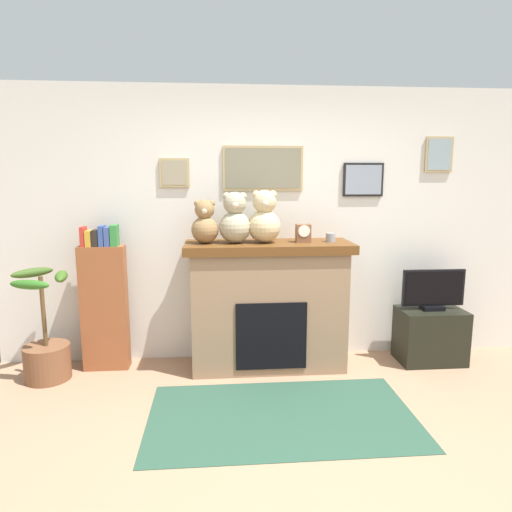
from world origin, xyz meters
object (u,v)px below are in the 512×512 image
potted_plant (46,349)px  teddy_bear_tan (205,224)px  candle_jar (331,237)px  teddy_bear_cream (264,219)px  teddy_bear_brown (235,220)px  fireplace (268,305)px  bookshelf (104,303)px  mantel_clock (303,233)px  television (433,290)px  tv_stand (430,335)px

potted_plant → teddy_bear_tan: size_ratio=2.51×
candle_jar → teddy_bear_cream: 0.63m
teddy_bear_brown → teddy_bear_cream: 0.26m
candle_jar → fireplace: bearing=178.2°
bookshelf → mantel_clock: bearing=-2.7°
television → teddy_bear_tan: bearing=179.6°
fireplace → teddy_bear_brown: teddy_bear_brown is taller
potted_plant → teddy_bear_cream: size_ratio=2.07×
television → mantel_clock: (-1.26, 0.01, 0.56)m
potted_plant → television: 3.57m
bookshelf → television: size_ratio=2.24×
potted_plant → fireplace: bearing=3.9°
potted_plant → teddy_bear_cream: (1.93, 0.11, 1.11)m
television → teddy_bear_cream: 1.75m
teddy_bear_brown → fireplace: bearing=3.5°
candle_jar → teddy_bear_brown: bearing=-180.0°
bookshelf → fireplace: bearing=-2.6°
tv_stand → mantel_clock: bearing=179.4°
fireplace → bookshelf: bookshelf is taller
mantel_clock → teddy_bear_cream: teddy_bear_cream is taller
potted_plant → teddy_bear_cream: 2.23m
tv_stand → teddy_bear_cream: teddy_bear_cream is taller
fireplace → mantel_clock: size_ratio=9.25×
tv_stand → television: television is taller
candle_jar → teddy_bear_cream: bearing=-179.9°
tv_stand → candle_jar: size_ratio=6.86×
candle_jar → potted_plant: bearing=-177.4°
teddy_bear_tan → teddy_bear_cream: 0.53m
bookshelf → teddy_bear_brown: size_ratio=2.94×
fireplace → bookshelf: bearing=177.4°
television → mantel_clock: bearing=179.3°
tv_stand → teddy_bear_brown: (-1.87, 0.01, 1.13)m
teddy_bear_tan → teddy_bear_cream: bearing=-0.0°
potted_plant → candle_jar: (2.54, 0.12, 0.94)m
potted_plant → tv_stand: size_ratio=1.61×
tv_stand → teddy_bear_brown: size_ratio=1.33×
fireplace → teddy_bear_cream: size_ratio=3.20×
potted_plant → teddy_bear_brown: (1.67, 0.11, 1.11)m
teddy_bear_brown → bookshelf: bearing=175.9°
teddy_bear_tan → teddy_bear_brown: bearing=-0.0°
bookshelf → teddy_bear_tan: 1.18m
fireplace → teddy_bear_tan: 0.95m
teddy_bear_brown → teddy_bear_cream: size_ratio=0.97×
tv_stand → teddy_bear_tan: bearing=179.6°
mantel_clock → tv_stand: bearing=-0.6°
bookshelf → teddy_bear_brown: bearing=-4.1°
bookshelf → tv_stand: size_ratio=2.22×
mantel_clock → teddy_bear_brown: size_ratio=0.36×
fireplace → potted_plant: size_ratio=1.55×
television → fireplace: bearing=178.8°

